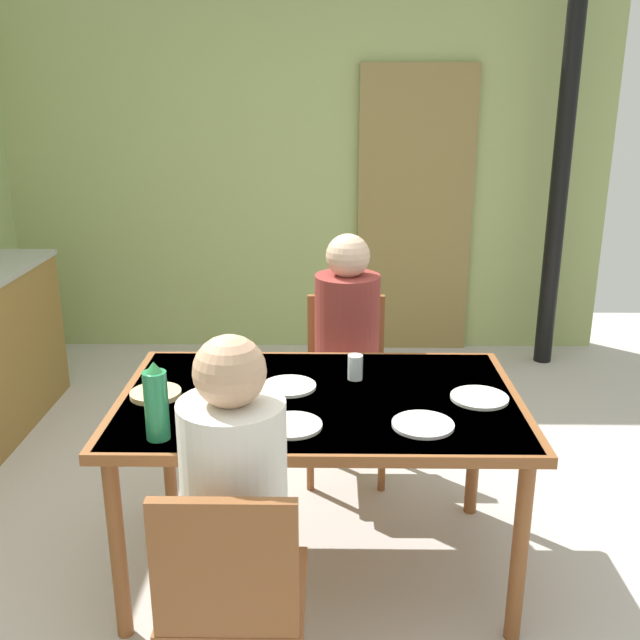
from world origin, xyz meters
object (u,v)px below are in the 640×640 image
object	(u,v)px
person_near_diner	(235,481)
chair_far_diner	(346,374)
person_far_diner	(347,328)
dining_table	(319,412)
chair_near_diner	(232,597)
water_bottle_green_near	(156,403)

from	to	relation	value
person_near_diner	chair_far_diner	bearing A→B (deg)	76.94
chair_far_diner	person_far_diner	bearing A→B (deg)	90.00
dining_table	person_near_diner	size ratio (longest dim) A/B	1.95
person_near_diner	person_far_diner	world-z (taller)	same
chair_near_diner	person_near_diner	world-z (taller)	person_near_diner
dining_table	water_bottle_green_near	distance (m)	0.66
dining_table	person_far_diner	bearing A→B (deg)	80.17
dining_table	person_near_diner	bearing A→B (deg)	-108.61
water_bottle_green_near	person_far_diner	bearing A→B (deg)	58.10
chair_near_diner	person_near_diner	distance (m)	0.31
chair_near_diner	chair_far_diner	bearing A→B (deg)	78.00
chair_far_diner	person_far_diner	distance (m)	0.31
chair_far_diner	person_far_diner	size ratio (longest dim) A/B	1.13
chair_near_diner	person_far_diner	bearing A→B (deg)	76.94
person_far_diner	chair_near_diner	bearing A→B (deg)	76.94
dining_table	chair_far_diner	distance (m)	0.85
chair_far_diner	person_near_diner	bearing A→B (deg)	76.94
chair_near_diner	person_near_diner	size ratio (longest dim) A/B	1.13
person_far_diner	water_bottle_green_near	world-z (taller)	person_far_diner
chair_near_diner	water_bottle_green_near	bearing A→B (deg)	121.91
chair_near_diner	person_far_diner	distance (m)	1.57
chair_near_diner	dining_table	bearing A→B (deg)	74.32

